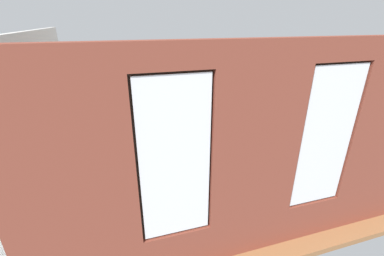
{
  "coord_description": "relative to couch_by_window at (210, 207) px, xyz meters",
  "views": [
    {
      "loc": [
        1.63,
        5.39,
        3.23
      ],
      "look_at": [
        0.1,
        0.4,
        1.02
      ],
      "focal_mm": 24.0,
      "sensor_mm": 36.0,
      "label": 1
    }
  ],
  "objects": [
    {
      "name": "ground_plane",
      "position": [
        -0.35,
        -2.2,
        -0.38
      ],
      "size": [
        6.67,
        6.45,
        0.1
      ],
      "primitive_type": "cube",
      "color": "#99663D"
    },
    {
      "name": "brick_wall_with_windows",
      "position": [
        -0.35,
        0.65,
        1.16
      ],
      "size": [
        6.07,
        0.3,
        3.05
      ],
      "color": "brown",
      "rests_on": "ground_plane"
    },
    {
      "name": "white_wall_right",
      "position": [
        2.64,
        -2.0,
        1.19
      ],
      "size": [
        0.1,
        5.45,
        3.05
      ],
      "primitive_type": "cube",
      "color": "silver",
      "rests_on": "ground_plane"
    },
    {
      "name": "couch_by_window",
      "position": [
        0.0,
        0.0,
        0.0
      ],
      "size": [
        1.72,
        0.87,
        0.8
      ],
      "color": "black",
      "rests_on": "ground_plane"
    },
    {
      "name": "couch_left",
      "position": [
        -2.68,
        -2.0,
        -0.0
      ],
      "size": [
        1.01,
        2.04,
        0.8
      ],
      "rotation": [
        0.0,
        0.0,
        1.64
      ],
      "color": "black",
      "rests_on": "ground_plane"
    },
    {
      "name": "coffee_table",
      "position": [
        -0.0,
        -2.41,
        0.03
      ],
      "size": [
        1.23,
        0.77,
        0.42
      ],
      "color": "#A87547",
      "rests_on": "ground_plane"
    },
    {
      "name": "cup_ceramic",
      "position": [
        0.37,
        -2.29,
        0.13
      ],
      "size": [
        0.08,
        0.08,
        0.1
      ],
      "primitive_type": "cylinder",
      "color": "#B23D38",
      "rests_on": "coffee_table"
    },
    {
      "name": "candle_jar",
      "position": [
        -0.34,
        -2.54,
        0.15
      ],
      "size": [
        0.08,
        0.08,
        0.13
      ],
      "primitive_type": "cylinder",
      "color": "#B7333D",
      "rests_on": "coffee_table"
    },
    {
      "name": "table_plant_small",
      "position": [
        -0.0,
        -2.41,
        0.2
      ],
      "size": [
        0.13,
        0.13,
        0.21
      ],
      "color": "gray",
      "rests_on": "coffee_table"
    },
    {
      "name": "remote_silver",
      "position": [
        -0.09,
        -2.29,
        0.1
      ],
      "size": [
        0.12,
        0.18,
        0.02
      ],
      "primitive_type": "cube",
      "rotation": [
        0.0,
        0.0,
        5.84
      ],
      "color": "#B2B2B7",
      "rests_on": "coffee_table"
    },
    {
      "name": "remote_black",
      "position": [
        0.15,
        -2.5,
        0.1
      ],
      "size": [
        0.17,
        0.05,
        0.02
      ],
      "primitive_type": "cube",
      "rotation": [
        0.0,
        0.0,
        1.56
      ],
      "color": "black",
      "rests_on": "coffee_table"
    },
    {
      "name": "media_console",
      "position": [
        2.34,
        -2.32,
        -0.09
      ],
      "size": [
        0.93,
        0.42,
        0.48
      ],
      "primitive_type": "cube",
      "color": "black",
      "rests_on": "ground_plane"
    },
    {
      "name": "tv_flatscreen",
      "position": [
        2.34,
        -2.32,
        0.51
      ],
      "size": [
        1.06,
        0.2,
        0.73
      ],
      "color": "black",
      "rests_on": "media_console"
    },
    {
      "name": "papasan_chair",
      "position": [
        0.66,
        -3.99,
        0.11
      ],
      "size": [
        1.07,
        1.07,
        0.68
      ],
      "color": "olive",
      "rests_on": "ground_plane"
    },
    {
      "name": "potted_plant_corner_near_left",
      "position": [
        -2.83,
        -4.42,
        0.26
      ],
      "size": [
        0.93,
        0.93,
        1.2
      ],
      "color": "#47423D",
      "rests_on": "ground_plane"
    },
    {
      "name": "potted_plant_mid_room_small",
      "position": [
        -1.53,
        -3.38,
        0.1
      ],
      "size": [
        0.4,
        0.4,
        0.64
      ],
      "color": "#9E5638",
      "rests_on": "ground_plane"
    },
    {
      "name": "potted_plant_between_couches",
      "position": [
        -1.3,
        -0.06,
        0.39
      ],
      "size": [
        1.17,
        0.94,
        1.34
      ],
      "color": "beige",
      "rests_on": "ground_plane"
    },
    {
      "name": "potted_plant_foreground_right",
      "position": [
        2.04,
        -4.38,
        0.54
      ],
      "size": [
        1.17,
        1.13,
        1.46
      ],
      "color": "gray",
      "rests_on": "ground_plane"
    },
    {
      "name": "potted_plant_by_left_couch",
      "position": [
        -2.28,
        -3.43,
        0.04
      ],
      "size": [
        0.35,
        0.35,
        0.58
      ],
      "color": "#47423D",
      "rests_on": "ground_plane"
    },
    {
      "name": "potted_plant_near_tv",
      "position": [
        1.78,
        -1.4,
        0.26
      ],
      "size": [
        0.76,
        0.83,
        1.17
      ],
      "color": "#47423D",
      "rests_on": "ground_plane"
    },
    {
      "name": "potted_plant_beside_window_right",
      "position": [
        1.72,
        0.1,
        0.15
      ],
      "size": [
        0.74,
        0.78,
        1.25
      ],
      "color": "#47423D",
      "rests_on": "ground_plane"
    }
  ]
}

